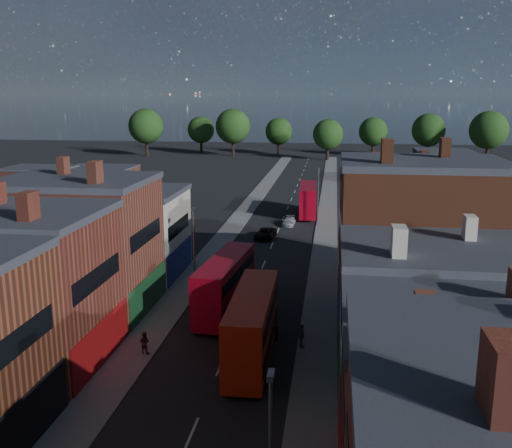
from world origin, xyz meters
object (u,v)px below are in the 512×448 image
(bus_0, at_px, (225,283))
(ped_1, at_px, (144,342))
(car_2, at_px, (265,233))
(bus_1, at_px, (252,325))
(ped_3, at_px, (302,336))
(bus_2, at_px, (308,199))
(car_3, at_px, (289,222))

(bus_0, relative_size, ped_1, 6.85)
(car_2, bearing_deg, bus_1, -78.00)
(bus_0, distance_m, ped_3, 9.37)
(bus_0, height_order, bus_2, bus_0)
(bus_0, xyz_separation_m, car_2, (0.30, 25.78, -1.91))
(bus_1, bearing_deg, ped_3, 35.00)
(bus_0, bearing_deg, bus_1, -62.45)
(car_3, relative_size, ped_1, 2.36)
(bus_1, bearing_deg, ped_1, -179.58)
(bus_0, relative_size, bus_2, 1.03)
(bus_1, xyz_separation_m, bus_2, (1.45, 49.50, -0.11))
(car_2, height_order, car_3, car_2)
(bus_1, distance_m, bus_2, 49.52)
(bus_1, xyz_separation_m, car_3, (-0.85, 42.26, -2.07))
(ped_1, bearing_deg, car_2, -85.47)
(ped_1, height_order, ped_3, ped_3)
(bus_0, relative_size, bus_1, 0.99)
(car_3, bearing_deg, bus_2, 74.85)
(bus_1, height_order, car_2, bus_1)
(car_3, relative_size, ped_3, 2.21)
(car_2, xyz_separation_m, ped_1, (-4.48, -34.55, 0.28))
(bus_2, bearing_deg, ped_1, -102.85)
(bus_0, distance_m, car_2, 25.85)
(bus_0, xyz_separation_m, ped_1, (-4.18, -8.77, -1.63))
(bus_0, xyz_separation_m, bus_1, (3.55, -8.59, 0.05))
(bus_2, distance_m, car_2, 15.95)
(bus_0, height_order, ped_3, bus_0)
(car_2, relative_size, ped_1, 2.90)
(car_2, distance_m, car_3, 8.24)
(ped_3, bearing_deg, bus_1, 135.58)
(car_3, bearing_deg, ped_1, -96.75)
(ped_1, bearing_deg, bus_1, -166.75)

